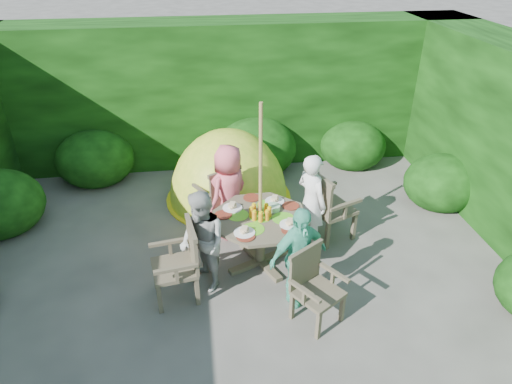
{
  "coord_description": "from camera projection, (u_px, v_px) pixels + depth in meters",
  "views": [
    {
      "loc": [
        -0.4,
        -4.03,
        3.82
      ],
      "look_at": [
        0.29,
        1.06,
        0.85
      ],
      "focal_mm": 32.0,
      "sensor_mm": 36.0,
      "label": 1
    }
  ],
  "objects": [
    {
      "name": "patio_table",
      "position": [
        261.0,
        224.0,
        5.71
      ],
      "size": [
        1.65,
        1.65,
        0.87
      ],
      "rotation": [
        0.0,
        0.0,
        0.42
      ],
      "color": "#423B2B",
      "rests_on": "ground"
    },
    {
      "name": "garden_chair_right",
      "position": [
        327.0,
        205.0,
        6.25
      ],
      "size": [
        0.71,
        0.75,
        1.0
      ],
      "rotation": [
        0.0,
        0.0,
        1.95
      ],
      "color": "#423B2B",
      "rests_on": "ground"
    },
    {
      "name": "garden_chair_left",
      "position": [
        181.0,
        262.0,
        5.25
      ],
      "size": [
        0.58,
        0.63,
        0.93
      ],
      "rotation": [
        0.0,
        0.0,
        -1.4
      ],
      "color": "#423B2B",
      "rests_on": "ground"
    },
    {
      "name": "garden_chair_back",
      "position": [
        220.0,
        195.0,
        6.58
      ],
      "size": [
        0.71,
        0.69,
        0.91
      ],
      "rotation": [
        0.0,
        0.0,
        3.66
      ],
      "color": "#423B2B",
      "rests_on": "ground"
    },
    {
      "name": "child_left",
      "position": [
        203.0,
        242.0,
        5.33
      ],
      "size": [
        0.7,
        0.77,
        1.29
      ],
      "primitive_type": "imported",
      "rotation": [
        0.0,
        0.0,
        -1.14
      ],
      "color": "#A8A9A4",
      "rests_on": "ground"
    },
    {
      "name": "dome_tent",
      "position": [
        229.0,
        198.0,
        7.47
      ],
      "size": [
        2.02,
        2.02,
        2.31
      ],
      "rotation": [
        0.0,
        0.0,
        0.01
      ],
      "color": "#93BB24",
      "rests_on": "ground"
    },
    {
      "name": "ground",
      "position": [
        244.0,
        299.0,
        5.42
      ],
      "size": [
        60.0,
        60.0,
        0.0
      ],
      "primitive_type": "plane",
      "color": "#4B4943",
      "rests_on": "ground"
    },
    {
      "name": "garden_chair_front",
      "position": [
        313.0,
        285.0,
        4.97
      ],
      "size": [
        0.67,
        0.65,
        0.84
      ],
      "rotation": [
        0.0,
        0.0,
        0.59
      ],
      "color": "#423B2B",
      "rests_on": "ground"
    },
    {
      "name": "parasol_pole",
      "position": [
        260.0,
        191.0,
        5.47
      ],
      "size": [
        0.06,
        0.06,
        2.2
      ],
      "primitive_type": "cylinder",
      "rotation": [
        0.0,
        0.0,
        0.42
      ],
      "color": "olive",
      "rests_on": "ground"
    },
    {
      "name": "child_back",
      "position": [
        229.0,
        192.0,
        6.26
      ],
      "size": [
        0.79,
        0.78,
        1.38
      ],
      "primitive_type": "imported",
      "rotation": [
        0.0,
        0.0,
        3.9
      ],
      "color": "#E85F6D",
      "rests_on": "ground"
    },
    {
      "name": "hedge_enclosure",
      "position": [
        231.0,
        156.0,
        5.94
      ],
      "size": [
        9.0,
        9.0,
        2.5
      ],
      "color": "black",
      "rests_on": "ground"
    },
    {
      "name": "child_front",
      "position": [
        298.0,
        257.0,
        5.11
      ],
      "size": [
        0.8,
        0.56,
        1.26
      ],
      "primitive_type": "imported",
      "rotation": [
        0.0,
        0.0,
        0.37
      ],
      "color": "#54C6A3",
      "rests_on": "ground"
    },
    {
      "name": "child_right",
      "position": [
        311.0,
        202.0,
        6.04
      ],
      "size": [
        0.52,
        0.59,
        1.37
      ],
      "primitive_type": "imported",
      "rotation": [
        0.0,
        0.0,
        2.06
      ],
      "color": "silver",
      "rests_on": "ground"
    }
  ]
}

